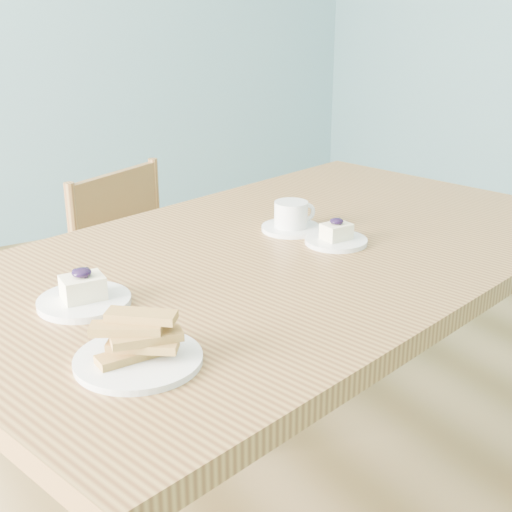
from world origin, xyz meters
The scene contains 6 objects.
dining_table centered at (0.26, -0.23, 0.74)m, with size 1.70×1.23×0.82m.
dining_chair centered at (0.22, 0.41, 0.44)m, with size 0.51×0.50×0.86m.
cheesecake_plate_near centered at (0.39, -0.26, 0.84)m, with size 0.14×0.14×0.06m.
cheesecake_plate_far centered at (-0.21, -0.28, 0.84)m, with size 0.17×0.17×0.07m.
coffee_cup centered at (0.35, -0.13, 0.85)m, with size 0.14×0.14×0.07m.
biscotti_plate centered at (-0.21, -0.53, 0.85)m, with size 0.20×0.20×0.08m.
Camera 1 is at (-0.56, -1.45, 1.36)m, focal length 50.00 mm.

